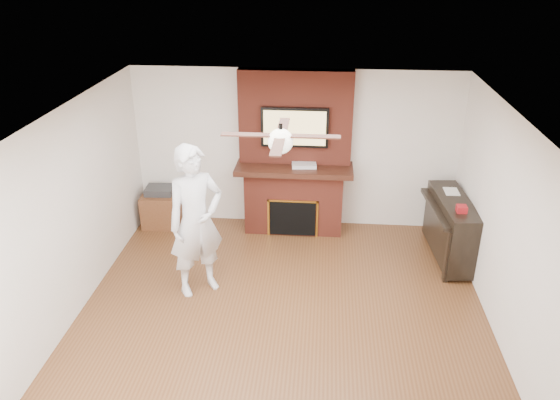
# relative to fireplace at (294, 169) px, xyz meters

# --- Properties ---
(room_shell) EXTENTS (5.36, 5.86, 2.86)m
(room_shell) POSITION_rel_fireplace_xyz_m (0.00, -2.55, 0.25)
(room_shell) COLOR #533018
(room_shell) RESTS_ON ground
(fireplace) EXTENTS (1.78, 0.64, 2.50)m
(fireplace) POSITION_rel_fireplace_xyz_m (0.00, 0.00, 0.00)
(fireplace) COLOR maroon
(fireplace) RESTS_ON ground
(tv) EXTENTS (1.00, 0.08, 0.60)m
(tv) POSITION_rel_fireplace_xyz_m (0.00, -0.05, 0.68)
(tv) COLOR black
(tv) RESTS_ON fireplace
(ceiling_fan) EXTENTS (1.21, 1.21, 0.31)m
(ceiling_fan) POSITION_rel_fireplace_xyz_m (-0.00, -2.55, 1.34)
(ceiling_fan) COLOR black
(ceiling_fan) RESTS_ON room_shell
(person) EXTENTS (0.88, 0.83, 2.00)m
(person) POSITION_rel_fireplace_xyz_m (-1.12, -1.85, 0.00)
(person) COLOR silver
(person) RESTS_ON ground
(side_table) EXTENTS (0.59, 0.59, 0.65)m
(side_table) POSITION_rel_fireplace_xyz_m (-2.13, -0.07, -0.70)
(side_table) COLOR #582F19
(side_table) RESTS_ON ground
(piano) EXTENTS (0.62, 1.43, 1.01)m
(piano) POSITION_rel_fireplace_xyz_m (2.28, -0.76, -0.50)
(piano) COLOR black
(piano) RESTS_ON ground
(cable_box) EXTENTS (0.38, 0.24, 0.05)m
(cable_box) POSITION_rel_fireplace_xyz_m (0.15, -0.10, 0.11)
(cable_box) COLOR silver
(cable_box) RESTS_ON fireplace
(candle_orange) EXTENTS (0.07, 0.07, 0.12)m
(candle_orange) POSITION_rel_fireplace_xyz_m (-0.22, -0.18, -0.94)
(candle_orange) COLOR orange
(candle_orange) RESTS_ON ground
(candle_green) EXTENTS (0.07, 0.07, 0.09)m
(candle_green) POSITION_rel_fireplace_xyz_m (-0.09, -0.22, -0.95)
(candle_green) COLOR #3E752F
(candle_green) RESTS_ON ground
(candle_cream) EXTENTS (0.07, 0.07, 0.10)m
(candle_cream) POSITION_rel_fireplace_xyz_m (0.20, -0.20, -0.95)
(candle_cream) COLOR #BEAA97
(candle_cream) RESTS_ON ground
(candle_blue) EXTENTS (0.06, 0.06, 0.08)m
(candle_blue) POSITION_rel_fireplace_xyz_m (0.26, -0.17, -0.96)
(candle_blue) COLOR #2D4987
(candle_blue) RESTS_ON ground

